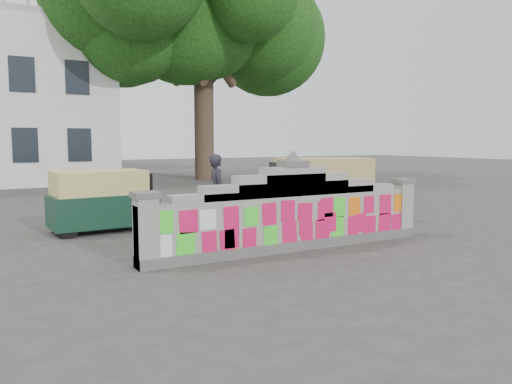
% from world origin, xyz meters
% --- Properties ---
extents(ground, '(100.00, 100.00, 0.00)m').
position_xyz_m(ground, '(0.00, 0.00, 0.00)').
color(ground, '#383533').
rests_on(ground, ground).
extents(parapet_wall, '(6.48, 0.44, 2.01)m').
position_xyz_m(parapet_wall, '(-0.00, -0.01, 0.75)').
color(parapet_wall, '#4C4C49').
rests_on(parapet_wall, ground).
extents(shade_tree, '(12.00, 10.00, 12.00)m').
position_xyz_m(shade_tree, '(6.00, 18.00, 8.94)').
color(shade_tree, '#38281E').
rests_on(shade_tree, ground).
extents(cyclist_bike, '(1.92, 0.86, 0.97)m').
position_xyz_m(cyclist_bike, '(-0.76, 1.94, 0.49)').
color(cyclist_bike, black).
rests_on(cyclist_bike, ground).
extents(cyclist_rider, '(0.46, 0.64, 1.65)m').
position_xyz_m(cyclist_rider, '(-0.76, 1.94, 0.83)').
color(cyclist_rider, '#232129').
rests_on(cyclist_rider, ground).
extents(pedestrian, '(0.89, 0.91, 1.48)m').
position_xyz_m(pedestrian, '(1.59, 2.04, 0.74)').
color(pedestrian, '#217A44').
rests_on(pedestrian, ground).
extents(rickshaw_left, '(2.71, 1.37, 1.48)m').
position_xyz_m(rickshaw_left, '(-2.85, 4.04, 0.77)').
color(rickshaw_left, '#103122').
rests_on(rickshaw_left, ground).
extents(rickshaw_right, '(3.21, 2.16, 1.72)m').
position_xyz_m(rickshaw_right, '(2.75, 2.76, 0.89)').
color(rickshaw_right, black).
rests_on(rickshaw_right, ground).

